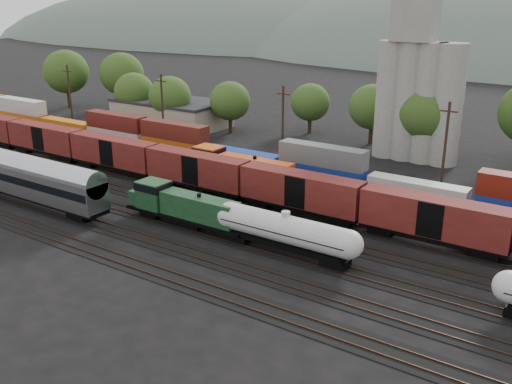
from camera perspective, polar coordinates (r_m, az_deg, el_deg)
The scene contains 11 objects.
ground at distance 63.18m, azimuth 1.56°, elevation -3.62°, with size 600.00×600.00×0.00m, color black.
tracks at distance 63.17m, azimuth 1.56°, elevation -3.58°, with size 180.00×33.20×0.20m.
green_locomotive at distance 63.54m, azimuth -7.61°, elevation -1.32°, with size 15.90×2.81×4.21m.
tank_car_a at distance 55.98m, azimuth 2.96°, elevation -3.89°, with size 16.26×2.91×4.26m.
passenger_coach at distance 74.99m, azimuth -22.14°, elevation 1.56°, with size 26.28×3.24×5.97m.
orange_locomotive at distance 76.50m, azimuth -2.04°, elevation 2.48°, with size 18.10×3.02×4.52m.
container_wall at distance 79.66m, azimuth 0.91°, elevation 3.24°, with size 164.45×2.60×5.80m.
grain_silo at distance 90.75m, azimuth 15.88°, elevation 10.01°, with size 13.40×5.00×29.00m.
industrial_sheds at distance 90.75m, azimuth 17.24°, elevation 4.26°, with size 119.38×17.26×5.10m.
tree_band at distance 94.18m, azimuth 14.66°, elevation 8.08°, with size 163.94×21.63×14.07m.
utility_poles at distance 79.93m, azimuth 10.10°, elevation 5.61°, with size 122.20×0.36×12.00m.
Camera 1 is at (31.01, -49.43, 24.23)m, focal length 40.00 mm.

